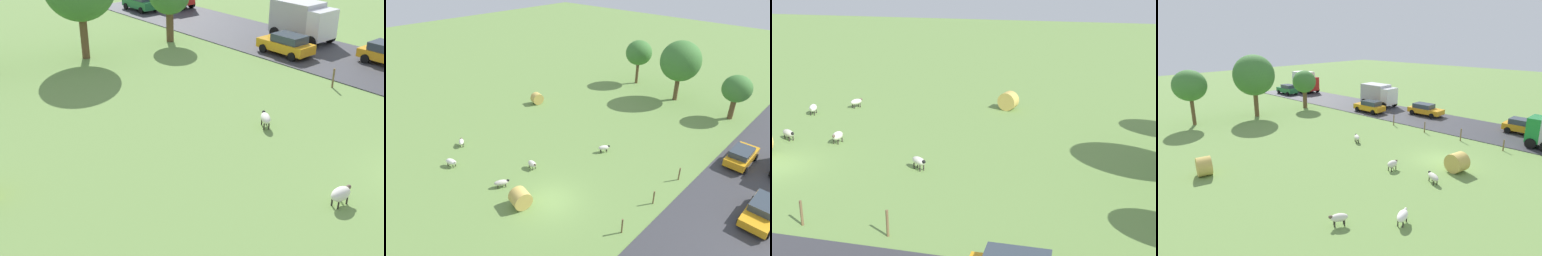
{
  "view_description": "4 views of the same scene",
  "coord_description": "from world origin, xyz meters",
  "views": [
    {
      "loc": [
        -19.1,
        -6.57,
        11.0
      ],
      "look_at": [
        -6.81,
        7.89,
        1.74
      ],
      "focal_mm": 45.29,
      "sensor_mm": 36.0,
      "label": 1
    },
    {
      "loc": [
        14.73,
        -12.57,
        17.35
      ],
      "look_at": [
        -4.71,
        7.88,
        1.64
      ],
      "focal_mm": 29.74,
      "sensor_mm": 36.0,
      "label": 2
    },
    {
      "loc": [
        24.45,
        17.28,
        11.32
      ],
      "look_at": [
        -5.89,
        9.79,
        1.24
      ],
      "focal_mm": 48.62,
      "sensor_mm": 36.0,
      "label": 3
    },
    {
      "loc": [
        -23.54,
        -12.16,
        10.15
      ],
      "look_at": [
        -2.01,
        8.69,
        1.46
      ],
      "focal_mm": 30.23,
      "sensor_mm": 36.0,
      "label": 4
    }
  ],
  "objects": [
    {
      "name": "ground_plane",
      "position": [
        0.0,
        0.0,
        0.0
      ],
      "size": [
        160.0,
        160.0,
        0.0
      ],
      "primitive_type": "plane",
      "color": "#6B8E47"
    },
    {
      "name": "sheep_0",
      "position": [
        -1.53,
        8.23,
        0.51
      ],
      "size": [
        1.0,
        1.13,
        0.75
      ],
      "color": "silver",
      "rests_on": "ground_plane"
    },
    {
      "name": "sheep_1",
      "position": [
        -4.54,
        1.66,
        0.5
      ],
      "size": [
        1.1,
        0.59,
        0.77
      ],
      "color": "silver",
      "rests_on": "ground_plane"
    },
    {
      "name": "sheep_2",
      "position": [
        -4.35,
        -1.79,
        0.46
      ],
      "size": [
        1.01,
        1.27,
        0.7
      ],
      "color": "beige",
      "rests_on": "ground_plane"
    },
    {
      "name": "sheep_3",
      "position": [
        -10.17,
        -3.26,
        0.51
      ],
      "size": [
        1.3,
        0.84,
        0.78
      ],
      "color": "white",
      "rests_on": "ground_plane"
    },
    {
      "name": "sheep_4",
      "position": [
        -12.74,
        -0.84,
        0.49
      ],
      "size": [
        1.11,
        0.9,
        0.72
      ],
      "color": "silver",
      "rests_on": "ground_plane"
    },
    {
      "name": "hay_bale_0",
      "position": [
        -1.36,
        -2.07,
        0.75
      ],
      "size": [
        1.51,
        1.71,
        1.5
      ],
      "primitive_type": "cylinder",
      "rotation": [
        1.57,
        0.0,
        1.38
      ],
      "color": "tan",
      "rests_on": "ground_plane"
    },
    {
      "name": "hay_bale_1",
      "position": [
        -15.11,
        11.14,
        0.72
      ],
      "size": [
        1.34,
        1.65,
        1.44
      ],
      "primitive_type": "cylinder",
      "rotation": [
        1.57,
        0.0,
        1.32
      ],
      "color": "tan",
      "rests_on": "ground_plane"
    },
    {
      "name": "tree_0",
      "position": [
        -10.04,
        26.21,
        4.57
      ],
      "size": [
        3.73,
        3.73,
        6.36
      ],
      "color": "brown",
      "rests_on": "ground_plane"
    },
    {
      "name": "tree_1",
      "position": [
        -2.79,
        24.65,
        5.25
      ],
      "size": [
        5.12,
        5.12,
        7.81
      ],
      "color": "brown",
      "rests_on": "ground_plane"
    },
    {
      "name": "tree_2",
      "position": [
        4.67,
        24.15,
        3.7
      ],
      "size": [
        3.27,
        3.27,
        5.32
      ],
      "color": "brown",
      "rests_on": "ground_plane"
    },
    {
      "name": "fence_post_1",
      "position": [
        5.94,
        1.14,
        0.63
      ],
      "size": [
        0.12,
        0.12,
        1.26
      ],
      "primitive_type": "cylinder",
      "color": "brown",
      "rests_on": "ground_plane"
    },
    {
      "name": "fence_post_2",
      "position": [
        5.94,
        5.24,
        0.6
      ],
      "size": [
        0.12,
        0.12,
        1.21
      ],
      "primitive_type": "cylinder",
      "color": "brown",
      "rests_on": "ground_plane"
    },
    {
      "name": "fence_post_3",
      "position": [
        5.94,
        9.33,
        0.62
      ],
      "size": [
        0.12,
        0.12,
        1.24
      ],
      "primitive_type": "cylinder",
      "color": "brown",
      "rests_on": "ground_plane"
    },
    {
      "name": "car_0",
      "position": [
        12.57,
        9.26,
        0.84
      ],
      "size": [
        2.15,
        4.41,
        1.49
      ],
      "color": "orange",
      "rests_on": "road_strip"
    },
    {
      "name": "car_2",
      "position": [
        8.89,
        15.52,
        0.87
      ],
      "size": [
        2.05,
        4.22,
        1.57
      ],
      "color": "orange",
      "rests_on": "road_strip"
    }
  ]
}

